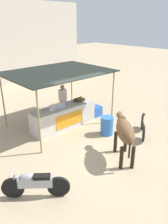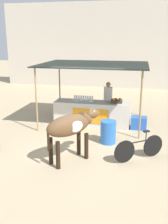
{
  "view_description": "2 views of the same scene",
  "coord_description": "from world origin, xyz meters",
  "px_view_note": "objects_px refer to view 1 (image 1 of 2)",
  "views": [
    {
      "loc": [
        -5.24,
        -4.86,
        4.36
      ],
      "look_at": [
        0.12,
        1.01,
        1.03
      ],
      "focal_mm": 35.0,
      "sensor_mm": 36.0,
      "label": 1
    },
    {
      "loc": [
        1.83,
        -7.76,
        3.43
      ],
      "look_at": [
        -0.01,
        0.7,
        0.96
      ],
      "focal_mm": 42.0,
      "sensor_mm": 36.0,
      "label": 2
    }
  ],
  "objects_px": {
    "water_barrel": "(107,126)",
    "bicycle_leaning": "(143,127)",
    "fruit_crate": "(79,99)",
    "cooler_box": "(95,111)",
    "cow": "(125,131)",
    "vendor_behind_counter": "(63,101)",
    "stall_counter": "(64,117)",
    "motorcycle_parked": "(35,183)"
  },
  "relations": [
    {
      "from": "vendor_behind_counter",
      "to": "bicycle_leaning",
      "type": "xyz_separation_m",
      "value": [
        1.37,
        -3.54,
        -0.5
      ]
    },
    {
      "from": "vendor_behind_counter",
      "to": "cow",
      "type": "relative_size",
      "value": 1.01
    },
    {
      "from": "fruit_crate",
      "to": "vendor_behind_counter",
      "type": "relative_size",
      "value": 0.27
    },
    {
      "from": "stall_counter",
      "to": "motorcycle_parked",
      "type": "distance_m",
      "value": 4.23
    },
    {
      "from": "vendor_behind_counter",
      "to": "water_barrel",
      "type": "relative_size",
      "value": 2.13
    },
    {
      "from": "vendor_behind_counter",
      "to": "motorcycle_parked",
      "type": "distance_m",
      "value": 5.15
    },
    {
      "from": "stall_counter",
      "to": "cow",
      "type": "bearing_deg",
      "value": -90.03
    },
    {
      "from": "stall_counter",
      "to": "cow",
      "type": "xyz_separation_m",
      "value": [
        -0.0,
        -3.29,
        0.55
      ]
    },
    {
      "from": "fruit_crate",
      "to": "bicycle_leaning",
      "type": "relative_size",
      "value": 0.33
    },
    {
      "from": "fruit_crate",
      "to": "water_barrel",
      "type": "distance_m",
      "value": 1.92
    },
    {
      "from": "stall_counter",
      "to": "cooler_box",
      "type": "relative_size",
      "value": 5.0
    },
    {
      "from": "water_barrel",
      "to": "cow",
      "type": "bearing_deg",
      "value": -119.63
    },
    {
      "from": "cooler_box",
      "to": "water_barrel",
      "type": "bearing_deg",
      "value": -120.71
    },
    {
      "from": "stall_counter",
      "to": "cooler_box",
      "type": "height_order",
      "value": "stall_counter"
    },
    {
      "from": "fruit_crate",
      "to": "cow",
      "type": "distance_m",
      "value": 3.47
    },
    {
      "from": "vendor_behind_counter",
      "to": "motorcycle_parked",
      "type": "bearing_deg",
      "value": -135.67
    },
    {
      "from": "fruit_crate",
      "to": "vendor_behind_counter",
      "type": "distance_m",
      "value": 0.84
    },
    {
      "from": "stall_counter",
      "to": "bicycle_leaning",
      "type": "bearing_deg",
      "value": -55.59
    },
    {
      "from": "cooler_box",
      "to": "cow",
      "type": "xyz_separation_m",
      "value": [
        -1.86,
        -3.19,
        0.79
      ]
    },
    {
      "from": "stall_counter",
      "to": "water_barrel",
      "type": "distance_m",
      "value": 1.96
    },
    {
      "from": "stall_counter",
      "to": "motorcycle_parked",
      "type": "relative_size",
      "value": 2.1
    },
    {
      "from": "vendor_behind_counter",
      "to": "cooler_box",
      "type": "distance_m",
      "value": 1.68
    },
    {
      "from": "vendor_behind_counter",
      "to": "bicycle_leaning",
      "type": "distance_m",
      "value": 3.83
    },
    {
      "from": "fruit_crate",
      "to": "bicycle_leaning",
      "type": "bearing_deg",
      "value": -71.46
    },
    {
      "from": "fruit_crate",
      "to": "cooler_box",
      "type": "bearing_deg",
      "value": -9.27
    },
    {
      "from": "stall_counter",
      "to": "water_barrel",
      "type": "bearing_deg",
      "value": -63.56
    },
    {
      "from": "fruit_crate",
      "to": "cooler_box",
      "type": "distance_m",
      "value": 1.21
    },
    {
      "from": "stall_counter",
      "to": "bicycle_leaning",
      "type": "height_order",
      "value": "stall_counter"
    },
    {
      "from": "fruit_crate",
      "to": "cow",
      "type": "bearing_deg",
      "value": -106.04
    },
    {
      "from": "vendor_behind_counter",
      "to": "fruit_crate",
      "type": "bearing_deg",
      "value": -59.11
    },
    {
      "from": "stall_counter",
      "to": "bicycle_leaning",
      "type": "xyz_separation_m",
      "value": [
        1.91,
        -2.79,
        -0.13
      ]
    },
    {
      "from": "bicycle_leaning",
      "to": "water_barrel",
      "type": "bearing_deg",
      "value": 135.07
    },
    {
      "from": "water_barrel",
      "to": "bicycle_leaning",
      "type": "xyz_separation_m",
      "value": [
        1.04,
        -1.04,
        -0.04
      ]
    },
    {
      "from": "cooler_box",
      "to": "motorcycle_parked",
      "type": "height_order",
      "value": "motorcycle_parked"
    },
    {
      "from": "motorcycle_parked",
      "to": "bicycle_leaning",
      "type": "relative_size",
      "value": 1.06
    },
    {
      "from": "water_barrel",
      "to": "bicycle_leaning",
      "type": "bearing_deg",
      "value": -44.93
    },
    {
      "from": "vendor_behind_counter",
      "to": "motorcycle_parked",
      "type": "xyz_separation_m",
      "value": [
        -3.67,
        -3.59,
        -0.42
      ]
    },
    {
      "from": "water_barrel",
      "to": "motorcycle_parked",
      "type": "height_order",
      "value": "motorcycle_parked"
    },
    {
      "from": "vendor_behind_counter",
      "to": "cow",
      "type": "height_order",
      "value": "vendor_behind_counter"
    },
    {
      "from": "fruit_crate",
      "to": "water_barrel",
      "type": "xyz_separation_m",
      "value": [
        -0.09,
        -1.8,
        -0.65
      ]
    },
    {
      "from": "fruit_crate",
      "to": "vendor_behind_counter",
      "type": "height_order",
      "value": "vendor_behind_counter"
    },
    {
      "from": "cow",
      "to": "motorcycle_parked",
      "type": "height_order",
      "value": "cow"
    }
  ]
}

